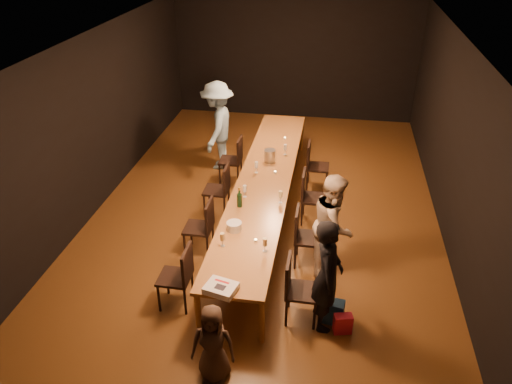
% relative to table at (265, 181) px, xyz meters
% --- Properties ---
extents(ground, '(10.00, 10.00, 0.00)m').
position_rel_table_xyz_m(ground, '(0.00, 0.00, -0.70)').
color(ground, '#4B2D12').
rests_on(ground, ground).
extents(room_shell, '(6.04, 10.04, 3.02)m').
position_rel_table_xyz_m(room_shell, '(0.00, 0.00, 1.38)').
color(room_shell, black).
rests_on(room_shell, ground).
extents(table, '(0.90, 6.00, 0.75)m').
position_rel_table_xyz_m(table, '(0.00, 0.00, 0.00)').
color(table, brown).
rests_on(table, ground).
extents(chair_right_0, '(0.42, 0.42, 0.93)m').
position_rel_table_xyz_m(chair_right_0, '(0.85, -2.40, -0.24)').
color(chair_right_0, black).
rests_on(chair_right_0, ground).
extents(chair_right_1, '(0.42, 0.42, 0.93)m').
position_rel_table_xyz_m(chair_right_1, '(0.85, -1.20, -0.24)').
color(chair_right_1, black).
rests_on(chair_right_1, ground).
extents(chair_right_2, '(0.42, 0.42, 0.93)m').
position_rel_table_xyz_m(chair_right_2, '(0.85, 0.00, -0.24)').
color(chair_right_2, black).
rests_on(chair_right_2, ground).
extents(chair_right_3, '(0.42, 0.42, 0.93)m').
position_rel_table_xyz_m(chair_right_3, '(0.85, 1.20, -0.24)').
color(chair_right_3, black).
rests_on(chair_right_3, ground).
extents(chair_left_0, '(0.42, 0.42, 0.93)m').
position_rel_table_xyz_m(chair_left_0, '(-0.85, -2.40, -0.24)').
color(chair_left_0, black).
rests_on(chair_left_0, ground).
extents(chair_left_1, '(0.42, 0.42, 0.93)m').
position_rel_table_xyz_m(chair_left_1, '(-0.85, -1.20, -0.24)').
color(chair_left_1, black).
rests_on(chair_left_1, ground).
extents(chair_left_2, '(0.42, 0.42, 0.93)m').
position_rel_table_xyz_m(chair_left_2, '(-0.85, 0.00, -0.24)').
color(chair_left_2, black).
rests_on(chair_left_2, ground).
extents(chair_left_3, '(0.42, 0.42, 0.93)m').
position_rel_table_xyz_m(chair_left_3, '(-0.85, 1.20, -0.24)').
color(chair_left_3, black).
rests_on(chair_left_3, ground).
extents(woman_birthday, '(0.38, 0.57, 1.56)m').
position_rel_table_xyz_m(woman_birthday, '(1.15, -2.44, 0.08)').
color(woman_birthday, black).
rests_on(woman_birthday, ground).
extents(woman_tan, '(0.68, 0.83, 1.57)m').
position_rel_table_xyz_m(woman_tan, '(1.19, -1.27, 0.08)').
color(woman_tan, beige).
rests_on(woman_tan, ground).
extents(man_blue, '(0.69, 1.18, 1.82)m').
position_rel_table_xyz_m(man_blue, '(-1.23, 1.81, 0.21)').
color(man_blue, '#7FA8C5').
rests_on(man_blue, ground).
extents(child, '(0.52, 0.36, 1.02)m').
position_rel_table_xyz_m(child, '(-0.06, -3.51, -0.19)').
color(child, '#443126').
rests_on(child, ground).
extents(gift_bag_red, '(0.25, 0.18, 0.27)m').
position_rel_table_xyz_m(gift_bag_red, '(1.39, -2.57, -0.56)').
color(gift_bag_red, '#DD2145').
rests_on(gift_bag_red, ground).
extents(gift_bag_blue, '(0.29, 0.22, 0.33)m').
position_rel_table_xyz_m(gift_bag_blue, '(1.27, -2.40, -0.54)').
color(gift_bag_blue, '#275DA9').
rests_on(gift_bag_blue, ground).
extents(birthday_cake, '(0.43, 0.37, 0.09)m').
position_rel_table_xyz_m(birthday_cake, '(-0.09, -2.90, 0.09)').
color(birthday_cake, white).
rests_on(birthday_cake, table).
extents(plate_stack, '(0.29, 0.29, 0.12)m').
position_rel_table_xyz_m(plate_stack, '(-0.20, -1.59, 0.11)').
color(plate_stack, silver).
rests_on(plate_stack, table).
extents(champagne_bottle, '(0.09, 0.09, 0.33)m').
position_rel_table_xyz_m(champagne_bottle, '(-0.24, -0.95, 0.21)').
color(champagne_bottle, black).
rests_on(champagne_bottle, table).
extents(ice_bucket, '(0.23, 0.23, 0.23)m').
position_rel_table_xyz_m(ice_bucket, '(-0.01, 0.68, 0.16)').
color(ice_bucket, '#A4A4A9').
rests_on(ice_bucket, table).
extents(wineglass_0, '(0.06, 0.06, 0.21)m').
position_rel_table_xyz_m(wineglass_0, '(-0.27, -2.00, 0.15)').
color(wineglass_0, beige).
rests_on(wineglass_0, table).
extents(wineglass_1, '(0.06, 0.06, 0.21)m').
position_rel_table_xyz_m(wineglass_1, '(0.31, -2.03, 0.15)').
color(wineglass_1, beige).
rests_on(wineglass_1, table).
extents(wineglass_2, '(0.06, 0.06, 0.21)m').
position_rel_table_xyz_m(wineglass_2, '(-0.22, -0.65, 0.15)').
color(wineglass_2, silver).
rests_on(wineglass_2, table).
extents(wineglass_3, '(0.06, 0.06, 0.21)m').
position_rel_table_xyz_m(wineglass_3, '(0.36, -0.74, 0.15)').
color(wineglass_3, beige).
rests_on(wineglass_3, table).
extents(wineglass_4, '(0.06, 0.06, 0.21)m').
position_rel_table_xyz_m(wineglass_4, '(-0.17, 0.20, 0.15)').
color(wineglass_4, silver).
rests_on(wineglass_4, table).
extents(wineglass_5, '(0.06, 0.06, 0.21)m').
position_rel_table_xyz_m(wineglass_5, '(0.24, 1.01, 0.15)').
color(wineglass_5, silver).
rests_on(wineglass_5, table).
extents(tealight_near, '(0.05, 0.05, 0.03)m').
position_rel_table_xyz_m(tealight_near, '(0.15, -1.82, 0.06)').
color(tealight_near, '#B2B7B2').
rests_on(tealight_near, table).
extents(tealight_mid, '(0.05, 0.05, 0.03)m').
position_rel_table_xyz_m(tealight_mid, '(0.15, 0.24, 0.06)').
color(tealight_mid, '#B2B7B2').
rests_on(tealight_mid, table).
extents(tealight_far, '(0.05, 0.05, 0.03)m').
position_rel_table_xyz_m(tealight_far, '(0.15, 1.73, 0.06)').
color(tealight_far, '#B2B7B2').
rests_on(tealight_far, table).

